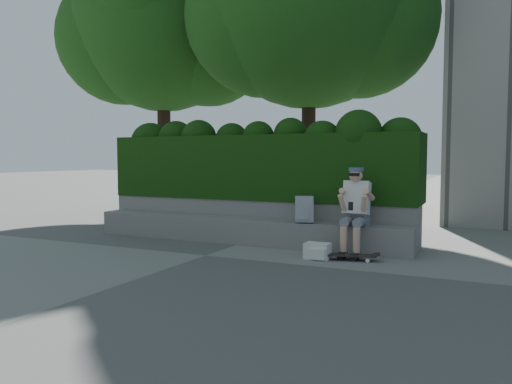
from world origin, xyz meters
The scene contains 9 objects.
ground centered at (0.00, 0.00, 0.00)m, with size 80.00×80.00×0.00m, color slate.
bench_ledge centered at (0.00, 1.25, 0.23)m, with size 6.00×0.45×0.45m, color gray.
planter_wall centered at (0.00, 1.73, 0.38)m, with size 6.00×0.50×0.75m, color gray.
hedge centered at (0.00, 1.95, 1.35)m, with size 6.00×1.00×1.20m, color black.
tree_right centered at (-4.21, 4.76, 5.19)m, with size 4.80×4.80×7.60m.
person centered at (2.10, 1.07, 0.75)m, with size 0.40×0.76×1.38m.
skateboard centered at (2.11, 0.60, 0.07)m, with size 0.88×0.40×0.09m.
backpack_plaid centered at (1.22, 1.15, 0.67)m, with size 0.30×0.16×0.44m, color #B1B2B6.
backpack_ground centered at (1.67, 0.51, 0.12)m, with size 0.37×0.26×0.24m, color silver.
Camera 1 is at (4.04, -6.65, 1.54)m, focal length 35.00 mm.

